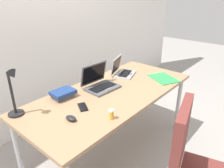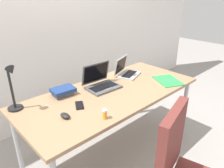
{
  "view_description": "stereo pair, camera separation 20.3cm",
  "coord_description": "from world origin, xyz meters",
  "px_view_note": "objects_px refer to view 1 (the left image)",
  "views": [
    {
      "loc": [
        -1.41,
        -1.2,
        1.65
      ],
      "look_at": [
        0.0,
        0.0,
        0.82
      ],
      "focal_mm": 34.4,
      "sensor_mm": 36.0,
      "label": 1
    },
    {
      "loc": [
        -1.27,
        -1.35,
        1.65
      ],
      "look_at": [
        0.0,
        0.0,
        0.82
      ],
      "focal_mm": 34.4,
      "sensor_mm": 36.0,
      "label": 2
    }
  ],
  "objects_px": {
    "laptop_near_mouse": "(122,71)",
    "desk_lamp": "(14,93)",
    "laptop_mid_desk": "(100,83)",
    "paper_folder_back_right": "(164,78)",
    "cell_phone": "(83,107)",
    "pill_bottle": "(112,114)",
    "computer_mouse": "(71,118)",
    "book_stack": "(63,94)"
  },
  "relations": [
    {
      "from": "laptop_near_mouse",
      "to": "desk_lamp",
      "type": "bearing_deg",
      "value": 176.28
    },
    {
      "from": "laptop_mid_desk",
      "to": "paper_folder_back_right",
      "type": "xyz_separation_m",
      "value": [
        0.62,
        -0.37,
        -0.04
      ]
    },
    {
      "from": "laptop_near_mouse",
      "to": "cell_phone",
      "type": "xyz_separation_m",
      "value": [
        -0.8,
        -0.21,
        -0.04
      ]
    },
    {
      "from": "desk_lamp",
      "to": "pill_bottle",
      "type": "xyz_separation_m",
      "value": [
        0.44,
        -0.58,
        -0.16
      ]
    },
    {
      "from": "laptop_near_mouse",
      "to": "computer_mouse",
      "type": "xyz_separation_m",
      "value": [
        -0.99,
        -0.28,
        -0.03
      ]
    },
    {
      "from": "desk_lamp",
      "to": "pill_bottle",
      "type": "bearing_deg",
      "value": -52.71
    },
    {
      "from": "laptop_mid_desk",
      "to": "cell_phone",
      "type": "bearing_deg",
      "value": -157.14
    },
    {
      "from": "cell_phone",
      "to": "paper_folder_back_right",
      "type": "xyz_separation_m",
      "value": [
        1.0,
        -0.21,
        -0.0
      ]
    },
    {
      "from": "desk_lamp",
      "to": "book_stack",
      "type": "xyz_separation_m",
      "value": [
        0.42,
        -0.01,
        -0.16
      ]
    },
    {
      "from": "laptop_near_mouse",
      "to": "book_stack",
      "type": "bearing_deg",
      "value": 175.33
    },
    {
      "from": "laptop_mid_desk",
      "to": "cell_phone",
      "type": "distance_m",
      "value": 0.41
    },
    {
      "from": "pill_bottle",
      "to": "book_stack",
      "type": "distance_m",
      "value": 0.56
    },
    {
      "from": "book_stack",
      "to": "desk_lamp",
      "type": "bearing_deg",
      "value": 178.07
    },
    {
      "from": "cell_phone",
      "to": "laptop_near_mouse",
      "type": "bearing_deg",
      "value": 44.37
    },
    {
      "from": "computer_mouse",
      "to": "cell_phone",
      "type": "relative_size",
      "value": 0.71
    },
    {
      "from": "paper_folder_back_right",
      "to": "book_stack",
      "type": "bearing_deg",
      "value": 154.1
    },
    {
      "from": "computer_mouse",
      "to": "paper_folder_back_right",
      "type": "relative_size",
      "value": 0.31
    },
    {
      "from": "pill_bottle",
      "to": "laptop_near_mouse",
      "type": "bearing_deg",
      "value": 32.76
    },
    {
      "from": "desk_lamp",
      "to": "cell_phone",
      "type": "bearing_deg",
      "value": -34.75
    },
    {
      "from": "laptop_mid_desk",
      "to": "pill_bottle",
      "type": "distance_m",
      "value": 0.57
    },
    {
      "from": "paper_folder_back_right",
      "to": "pill_bottle",
      "type": "bearing_deg",
      "value": -175.28
    },
    {
      "from": "laptop_mid_desk",
      "to": "paper_folder_back_right",
      "type": "relative_size",
      "value": 1.07
    },
    {
      "from": "cell_phone",
      "to": "book_stack",
      "type": "bearing_deg",
      "value": 118.09
    },
    {
      "from": "cell_phone",
      "to": "book_stack",
      "type": "height_order",
      "value": "book_stack"
    },
    {
      "from": "paper_folder_back_right",
      "to": "laptop_near_mouse",
      "type": "bearing_deg",
      "value": 115.6
    },
    {
      "from": "desk_lamp",
      "to": "cell_phone",
      "type": "relative_size",
      "value": 2.94
    },
    {
      "from": "laptop_mid_desk",
      "to": "pill_bottle",
      "type": "height_order",
      "value": "laptop_mid_desk"
    },
    {
      "from": "laptop_mid_desk",
      "to": "computer_mouse",
      "type": "bearing_deg",
      "value": -157.5
    },
    {
      "from": "pill_bottle",
      "to": "paper_folder_back_right",
      "type": "bearing_deg",
      "value": 4.72
    },
    {
      "from": "laptop_near_mouse",
      "to": "paper_folder_back_right",
      "type": "bearing_deg",
      "value": -64.4
    },
    {
      "from": "laptop_near_mouse",
      "to": "book_stack",
      "type": "relative_size",
      "value": 1.52
    },
    {
      "from": "computer_mouse",
      "to": "laptop_mid_desk",
      "type": "bearing_deg",
      "value": 18.45
    },
    {
      "from": "computer_mouse",
      "to": "pill_bottle",
      "type": "height_order",
      "value": "pill_bottle"
    },
    {
      "from": "book_stack",
      "to": "laptop_near_mouse",
      "type": "bearing_deg",
      "value": -4.67
    },
    {
      "from": "laptop_mid_desk",
      "to": "computer_mouse",
      "type": "height_order",
      "value": "laptop_mid_desk"
    },
    {
      "from": "computer_mouse",
      "to": "book_stack",
      "type": "bearing_deg",
      "value": 56.66
    },
    {
      "from": "desk_lamp",
      "to": "paper_folder_back_right",
      "type": "height_order",
      "value": "desk_lamp"
    },
    {
      "from": "desk_lamp",
      "to": "laptop_mid_desk",
      "type": "height_order",
      "value": "desk_lamp"
    },
    {
      "from": "laptop_near_mouse",
      "to": "cell_phone",
      "type": "distance_m",
      "value": 0.83
    },
    {
      "from": "desk_lamp",
      "to": "paper_folder_back_right",
      "type": "xyz_separation_m",
      "value": [
        1.42,
        -0.5,
        -0.19
      ]
    },
    {
      "from": "pill_bottle",
      "to": "paper_folder_back_right",
      "type": "relative_size",
      "value": 0.25
    },
    {
      "from": "cell_phone",
      "to": "book_stack",
      "type": "distance_m",
      "value": 0.27
    }
  ]
}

